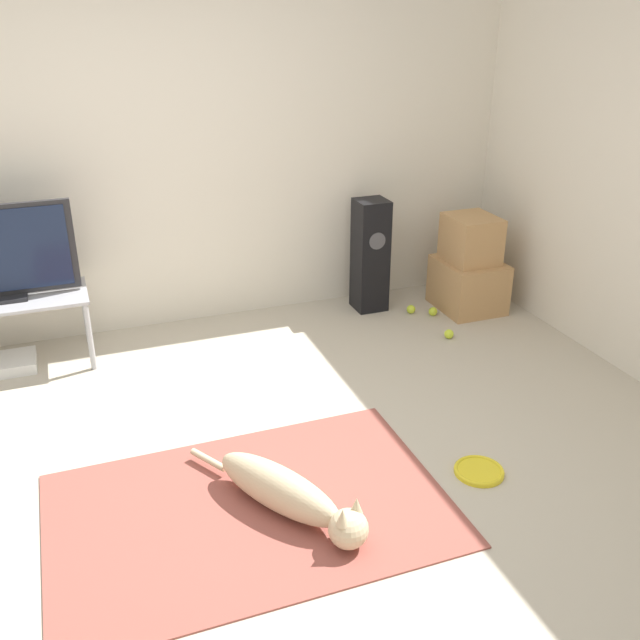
# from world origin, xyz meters

# --- Properties ---
(ground_plane) EXTENTS (12.00, 12.00, 0.00)m
(ground_plane) POSITION_xyz_m (0.00, 0.00, 0.00)
(ground_plane) COLOR #BCB29E
(wall_back) EXTENTS (8.00, 0.06, 2.55)m
(wall_back) POSITION_xyz_m (0.00, 2.10, 1.27)
(wall_back) COLOR silver
(wall_back) RESTS_ON ground_plane
(area_rug) EXTENTS (1.84, 1.23, 0.01)m
(area_rug) POSITION_xyz_m (-0.04, -0.19, 0.01)
(area_rug) COLOR #934C42
(area_rug) RESTS_ON ground_plane
(dog) EXTENTS (0.61, 0.97, 0.23)m
(dog) POSITION_xyz_m (0.12, -0.28, 0.12)
(dog) COLOR beige
(dog) RESTS_ON area_rug
(frisbee) EXTENTS (0.25, 0.25, 0.03)m
(frisbee) POSITION_xyz_m (1.12, -0.32, 0.01)
(frisbee) COLOR yellow
(frisbee) RESTS_ON ground_plane
(cardboard_box_lower) EXTENTS (0.44, 0.50, 0.38)m
(cardboard_box_lower) POSITION_xyz_m (2.16, 1.54, 0.19)
(cardboard_box_lower) COLOR tan
(cardboard_box_lower) RESTS_ON ground_plane
(cardboard_box_upper) EXTENTS (0.34, 0.39, 0.35)m
(cardboard_box_upper) POSITION_xyz_m (2.16, 1.54, 0.55)
(cardboard_box_upper) COLOR tan
(cardboard_box_upper) RESTS_ON cardboard_box_lower
(floor_speaker) EXTENTS (0.23, 0.24, 0.85)m
(floor_speaker) POSITION_xyz_m (1.46, 1.80, 0.43)
(floor_speaker) COLOR black
(floor_speaker) RESTS_ON ground_plane
(tennis_ball_by_boxes) EXTENTS (0.07, 0.07, 0.07)m
(tennis_ball_by_boxes) POSITION_xyz_m (1.71, 1.59, 0.03)
(tennis_ball_by_boxes) COLOR #C6E033
(tennis_ball_by_boxes) RESTS_ON ground_plane
(tennis_ball_near_speaker) EXTENTS (0.07, 0.07, 0.07)m
(tennis_ball_near_speaker) POSITION_xyz_m (1.85, 1.49, 0.03)
(tennis_ball_near_speaker) COLOR #C6E033
(tennis_ball_near_speaker) RESTS_ON ground_plane
(tennis_ball_loose_on_carpet) EXTENTS (0.07, 0.07, 0.07)m
(tennis_ball_loose_on_carpet) POSITION_xyz_m (1.76, 1.11, 0.03)
(tennis_ball_loose_on_carpet) COLOR #C6E033
(tennis_ball_loose_on_carpet) RESTS_ON ground_plane
(game_console) EXTENTS (0.33, 0.29, 0.07)m
(game_console) POSITION_xyz_m (-1.12, 1.71, 0.04)
(game_console) COLOR white
(game_console) RESTS_ON ground_plane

